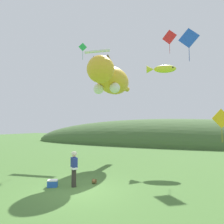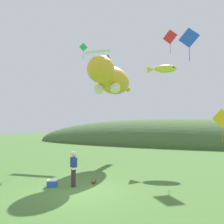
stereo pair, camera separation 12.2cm
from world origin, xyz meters
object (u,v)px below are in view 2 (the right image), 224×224
object	(u,v)px
kite_giant_cat	(111,79)
kite_tube_streamer	(98,51)
festival_attendant	(74,168)
kite_diamond_gold	(222,119)
picnic_cooler	(52,183)
kite_fish_windsock	(162,69)
kite_spool	(94,181)
kite_diamond_green	(83,47)
kite_diamond_blue	(189,38)
kite_diamond_red	(170,37)

from	to	relation	value
kite_giant_cat	kite_tube_streamer	distance (m)	7.82
festival_attendant	kite_diamond_gold	world-z (taller)	kite_diamond_gold
picnic_cooler	kite_fish_windsock	distance (m)	13.93
kite_spool	kite_fish_windsock	distance (m)	12.57
kite_diamond_green	festival_attendant	bearing A→B (deg)	-61.01
kite_tube_streamer	kite_diamond_gold	size ratio (longest dim) A/B	1.42
kite_diamond_green	kite_tube_streamer	bearing A→B (deg)	84.65
festival_attendant	kite_diamond_green	world-z (taller)	kite_diamond_green
kite_diamond_blue	kite_diamond_green	xyz separation A→B (m)	(-10.50, 3.93, 2.49)
picnic_cooler	kite_diamond_blue	world-z (taller)	kite_diamond_blue
picnic_cooler	kite_giant_cat	size ratio (longest dim) A/B	0.06
festival_attendant	kite_spool	world-z (taller)	festival_attendant
kite_diamond_green	kite_diamond_gold	bearing A→B (deg)	-14.80
kite_tube_streamer	kite_giant_cat	bearing A→B (deg)	-51.66
kite_fish_windsock	kite_diamond_red	xyz separation A→B (m)	(0.71, 0.55, 3.20)
kite_spool	kite_tube_streamer	distance (m)	16.87
picnic_cooler	kite_diamond_gold	world-z (taller)	kite_diamond_gold
kite_diamond_blue	kite_diamond_green	distance (m)	11.48
kite_diamond_blue	kite_tube_streamer	bearing A→B (deg)	146.68
kite_giant_cat	kite_spool	bearing A→B (deg)	-75.44
kite_giant_cat	kite_diamond_blue	world-z (taller)	kite_diamond_blue
kite_diamond_green	kite_diamond_blue	bearing A→B (deg)	-20.54
kite_diamond_red	kite_diamond_green	distance (m)	8.83
kite_giant_cat	kite_diamond_green	distance (m)	6.25
kite_diamond_gold	kite_giant_cat	bearing A→B (deg)	171.66
kite_giant_cat	kite_diamond_blue	size ratio (longest dim) A/B	4.00
picnic_cooler	kite_diamond_green	world-z (taller)	kite_diamond_green
kite_spool	picnic_cooler	world-z (taller)	picnic_cooler
kite_tube_streamer	kite_diamond_green	distance (m)	2.86
kite_diamond_red	kite_diamond_blue	bearing A→B (deg)	-71.90
kite_fish_windsock	kite_diamond_green	distance (m)	8.55
picnic_cooler	kite_diamond_red	size ratio (longest dim) A/B	0.25
festival_attendant	kite_diamond_red	world-z (taller)	kite_diamond_red
kite_tube_streamer	kite_diamond_gold	bearing A→B (deg)	-26.66
kite_diamond_blue	kite_diamond_gold	xyz separation A→B (m)	(1.80, 0.68, -5.34)
kite_diamond_blue	picnic_cooler	bearing A→B (deg)	-140.55
kite_fish_windsock	kite_diamond_gold	xyz separation A→B (m)	(4.34, -4.36, -4.91)
kite_spool	kite_fish_windsock	bearing A→B (deg)	75.67
kite_diamond_blue	kite_diamond_gold	bearing A→B (deg)	20.80
kite_tube_streamer	kite_diamond_green	xyz separation A→B (m)	(-0.26, -2.80, -0.54)
kite_fish_windsock	kite_giant_cat	bearing A→B (deg)	-140.76
kite_spool	kite_diamond_gold	bearing A→B (deg)	35.42
kite_tube_streamer	kite_diamond_blue	distance (m)	12.62
festival_attendant	kite_diamond_gold	xyz separation A→B (m)	(7.37, 5.65, 2.61)
festival_attendant	kite_giant_cat	size ratio (longest dim) A/B	0.20
festival_attendant	kite_diamond_green	xyz separation A→B (m)	(-4.93, 8.90, 10.44)
kite_diamond_gold	kite_diamond_red	size ratio (longest dim) A/B	0.91
picnic_cooler	kite_fish_windsock	size ratio (longest dim) A/B	0.21
kite_tube_streamer	kite_diamond_gold	xyz separation A→B (m)	(12.04, -6.04, -8.36)
kite_fish_windsock	kite_diamond_red	size ratio (longest dim) A/B	1.20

